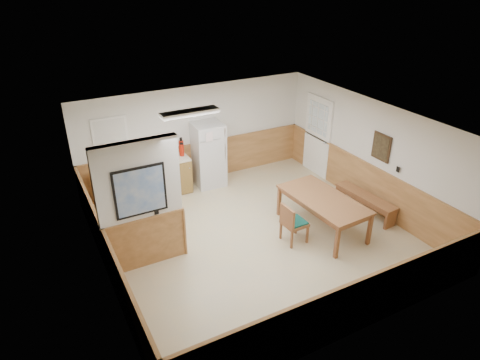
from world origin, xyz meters
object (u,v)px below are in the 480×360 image
dining_chair (291,221)px  soap_bottle (114,164)px  refrigerator (209,155)px  dining_table (323,202)px  dining_bench (365,199)px  fire_extinguisher (181,148)px

dining_chair → soap_bottle: soap_bottle is taller
refrigerator → dining_chair: refrigerator is taller
dining_table → dining_bench: size_ratio=1.27×
dining_bench → refrigerator: bearing=126.0°
dining_chair → soap_bottle: (-2.70, 3.24, 0.53)m
dining_chair → soap_bottle: bearing=128.4°
refrigerator → dining_chair: (0.39, -3.14, -0.32)m
dining_bench → dining_chair: size_ratio=1.89×
dining_chair → soap_bottle: 4.25m
refrigerator → dining_bench: bearing=-46.4°
refrigerator → dining_chair: 3.18m
fire_extinguisher → refrigerator: bearing=-22.3°
dining_chair → soap_bottle: size_ratio=3.51×
refrigerator → soap_bottle: bearing=-179.4°
refrigerator → soap_bottle: size_ratio=6.76×
dining_chair → dining_table: bearing=5.3°
fire_extinguisher → soap_bottle: bearing=164.2°
dining_bench → dining_chair: dining_chair is taller
dining_bench → soap_bottle: size_ratio=6.64×
fire_extinguisher → soap_bottle: 1.64m
dining_bench → fire_extinguisher: 4.49m
fire_extinguisher → soap_bottle: (-1.64, 0.02, -0.09)m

